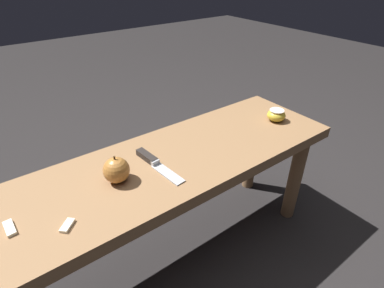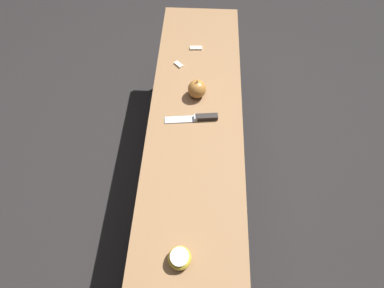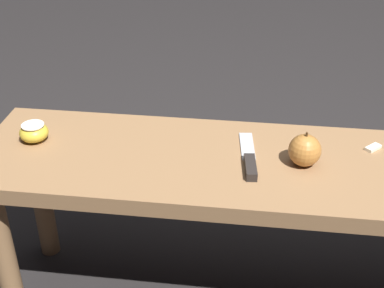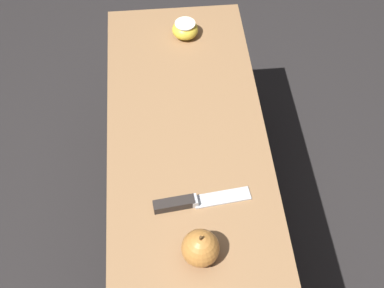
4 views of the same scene
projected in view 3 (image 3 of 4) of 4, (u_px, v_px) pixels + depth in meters
wooden_bench at (261, 185)px, 1.28m from camera, size 1.37×0.37×0.46m
knife at (250, 161)px, 1.23m from camera, size 0.05×0.21×0.02m
apple_whole at (305, 151)px, 1.21m from camera, size 0.08×0.08×0.08m
apple_cut at (34, 132)px, 1.31m from camera, size 0.07×0.07×0.04m
apple_slice_center at (373, 148)px, 1.29m from camera, size 0.04×0.04×0.01m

